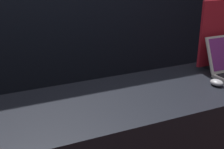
# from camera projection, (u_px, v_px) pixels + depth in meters

# --- Properties ---
(mouse_back) EXTENTS (0.07, 0.09, 0.04)m
(mouse_back) POSITION_uv_depth(u_px,v_px,m) (217.00, 83.00, 1.93)
(mouse_back) COLOR #B2B2B7
(mouse_back) RESTS_ON display_counter
(promo_stand_back) EXTENTS (0.35, 0.07, 0.48)m
(promo_stand_back) POSITION_uv_depth(u_px,v_px,m) (220.00, 36.00, 2.18)
(promo_stand_back) COLOR black
(promo_stand_back) RESTS_ON display_counter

